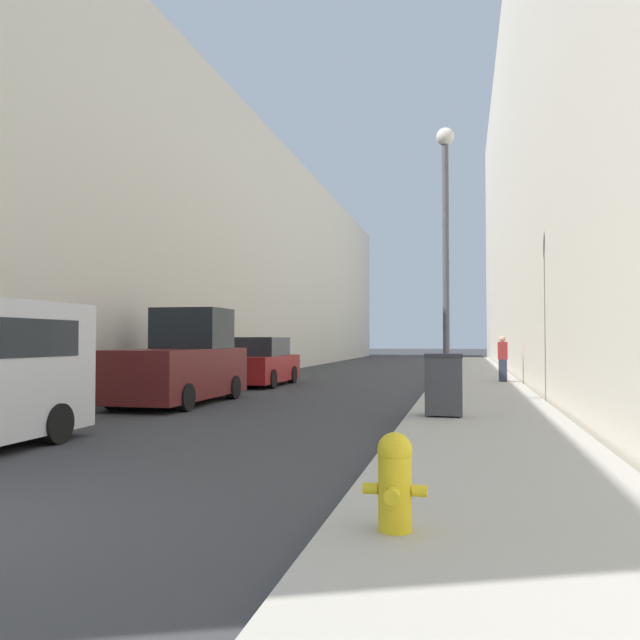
# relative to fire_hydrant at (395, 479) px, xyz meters

# --- Properties ---
(sidewalk_right) EXTENTS (3.02, 60.00, 0.16)m
(sidewalk_right) POSITION_rel_fire_hydrant_xyz_m (0.93, 17.17, -0.48)
(sidewalk_right) COLOR #ADA89E
(sidewalk_right) RESTS_ON ground
(building_left_glass) EXTENTS (12.00, 60.00, 11.71)m
(building_left_glass) POSITION_rel_fire_hydrant_xyz_m (-14.51, 25.17, 5.30)
(building_left_glass) COLOR beige
(building_left_glass) RESTS_ON ground
(fire_hydrant) EXTENTS (0.50, 0.39, 0.77)m
(fire_hydrant) POSITION_rel_fire_hydrant_xyz_m (0.00, 0.00, 0.00)
(fire_hydrant) COLOR yellow
(fire_hydrant) RESTS_ON sidewalk_right
(trash_bin) EXTENTS (0.73, 0.60, 1.21)m
(trash_bin) POSITION_rel_fire_hydrant_xyz_m (0.14, 7.44, 0.22)
(trash_bin) COLOR #3D3D42
(trash_bin) RESTS_ON sidewalk_right
(lamppost) EXTENTS (0.44, 0.44, 6.78)m
(lamppost) POSITION_rel_fire_hydrant_xyz_m (0.10, 10.81, 3.58)
(lamppost) COLOR #4C4C51
(lamppost) RESTS_ON sidewalk_right
(pickup_truck) EXTENTS (2.05, 4.84, 2.47)m
(pickup_truck) POSITION_rel_fire_hydrant_xyz_m (-6.59, 9.93, 0.45)
(pickup_truck) COLOR #561919
(pickup_truck) RESTS_ON ground
(parked_sedan_near) EXTENTS (1.88, 4.28, 1.71)m
(parked_sedan_near) POSITION_rel_fire_hydrant_xyz_m (-6.56, 16.21, 0.22)
(parked_sedan_near) COLOR maroon
(parked_sedan_near) RESTS_ON ground
(pedestrian_on_sidewalk) EXTENTS (0.32, 0.21, 1.60)m
(pedestrian_on_sidewalk) POSITION_rel_fire_hydrant_xyz_m (1.83, 17.81, 0.40)
(pedestrian_on_sidewalk) COLOR #2D3347
(pedestrian_on_sidewalk) RESTS_ON sidewalk_right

